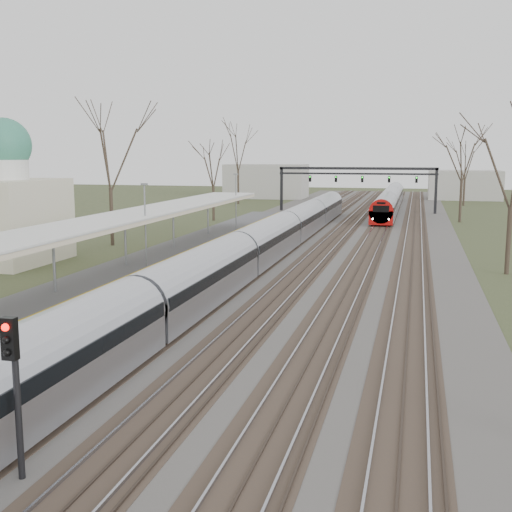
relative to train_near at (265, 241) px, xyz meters
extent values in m
cube|color=#474442|center=(2.50, 11.53, -1.43)|extent=(24.00, 160.00, 0.10)
cube|color=#4C3828|center=(-3.50, 11.53, -1.39)|extent=(2.60, 160.00, 0.06)
cube|color=gray|center=(-4.22, 11.53, -1.32)|extent=(0.07, 160.00, 0.12)
cube|color=gray|center=(-2.78, 11.53, -1.32)|extent=(0.07, 160.00, 0.12)
cube|color=#4C3828|center=(0.00, 11.53, -1.39)|extent=(2.60, 160.00, 0.06)
cube|color=gray|center=(-0.72, 11.53, -1.32)|extent=(0.07, 160.00, 0.12)
cube|color=gray|center=(0.72, 11.53, -1.32)|extent=(0.07, 160.00, 0.12)
cube|color=#4C3828|center=(3.50, 11.53, -1.39)|extent=(2.60, 160.00, 0.06)
cube|color=gray|center=(2.78, 11.53, -1.32)|extent=(0.07, 160.00, 0.12)
cube|color=gray|center=(4.22, 11.53, -1.32)|extent=(0.07, 160.00, 0.12)
cube|color=#4C3828|center=(7.00, 11.53, -1.39)|extent=(2.60, 160.00, 0.06)
cube|color=gray|center=(6.28, 11.53, -1.32)|extent=(0.07, 160.00, 0.12)
cube|color=gray|center=(7.72, 11.53, -1.32)|extent=(0.07, 160.00, 0.12)
cube|color=#4C3828|center=(10.50, 11.53, -1.39)|extent=(2.60, 160.00, 0.06)
cube|color=gray|center=(9.78, 11.53, -1.32)|extent=(0.07, 160.00, 0.12)
cube|color=gray|center=(11.22, 11.53, -1.32)|extent=(0.07, 160.00, 0.12)
cube|color=#9E9B93|center=(-6.55, -5.97, -0.98)|extent=(3.50, 69.00, 1.00)
cylinder|color=slate|center=(-6.55, -17.47, 1.02)|extent=(0.14, 0.14, 3.00)
cylinder|color=slate|center=(-6.55, -9.47, 1.02)|extent=(0.14, 0.14, 3.00)
cylinder|color=slate|center=(-6.55, -1.47, 1.02)|extent=(0.14, 0.14, 3.00)
cylinder|color=slate|center=(-6.55, 6.53, 1.02)|extent=(0.14, 0.14, 3.00)
cube|color=silver|center=(-6.55, -10.47, 2.57)|extent=(4.10, 50.00, 0.12)
cube|color=beige|center=(-6.55, -10.47, 2.40)|extent=(4.10, 50.00, 0.25)
cylinder|color=silver|center=(-17.50, -5.47, 5.72)|extent=(3.20, 3.20, 2.50)
sphere|color=#2F7662|center=(-17.50, -5.47, 6.92)|extent=(3.80, 3.80, 3.80)
cube|color=black|center=(-7.50, 41.53, 1.52)|extent=(0.35, 0.35, 6.00)
cube|color=black|center=(13.00, 41.53, 1.52)|extent=(0.35, 0.35, 6.00)
cube|color=black|center=(2.75, 41.53, 4.42)|extent=(21.00, 0.35, 0.35)
cube|color=black|center=(2.75, 41.53, 3.72)|extent=(21.00, 0.25, 0.25)
cube|color=black|center=(-3.50, 41.33, 3.02)|extent=(0.32, 0.22, 0.85)
sphere|color=#0CFF19|center=(-3.50, 41.19, 3.27)|extent=(0.16, 0.16, 0.16)
cube|color=black|center=(0.00, 41.33, 3.02)|extent=(0.32, 0.22, 0.85)
sphere|color=#0CFF19|center=(0.00, 41.19, 3.27)|extent=(0.16, 0.16, 0.16)
cube|color=black|center=(3.50, 41.33, 3.02)|extent=(0.32, 0.22, 0.85)
sphere|color=#0CFF19|center=(3.50, 41.19, 3.27)|extent=(0.16, 0.16, 0.16)
cube|color=black|center=(7.00, 41.33, 3.02)|extent=(0.32, 0.22, 0.85)
sphere|color=#0CFF19|center=(7.00, 41.19, 3.27)|extent=(0.16, 0.16, 0.16)
cube|color=black|center=(10.50, 41.33, 3.02)|extent=(0.32, 0.22, 0.85)
sphere|color=#0CFF19|center=(10.50, 41.19, 3.27)|extent=(0.16, 0.16, 0.16)
cylinder|color=#2D231C|center=(-14.50, 4.53, 1.00)|extent=(0.30, 0.30, 4.95)
cylinder|color=#2D231C|center=(16.50, -1.47, 0.77)|extent=(0.30, 0.30, 4.50)
cube|color=#A8AAB2|center=(0.00, 0.24, -0.38)|extent=(2.55, 75.00, 1.60)
cylinder|color=#A8AAB2|center=(0.00, 0.24, 0.27)|extent=(2.60, 74.70, 2.60)
cube|color=black|center=(0.00, 0.24, 0.37)|extent=(2.62, 74.40, 0.55)
cube|color=black|center=(0.00, 0.24, -1.30)|extent=(1.80, 74.00, 0.35)
cube|color=#A8AAB2|center=(7.00, 46.51, -0.38)|extent=(2.55, 45.00, 1.60)
cylinder|color=#A8AAB2|center=(7.00, 46.51, 0.27)|extent=(2.60, 44.70, 2.60)
cube|color=black|center=(7.00, 46.51, 0.37)|extent=(2.62, 44.40, 0.55)
cube|color=#A00B09|center=(7.00, 24.11, -0.43)|extent=(2.55, 0.50, 1.50)
cylinder|color=#A00B09|center=(7.00, 24.16, 0.27)|extent=(2.60, 0.60, 2.60)
cube|color=black|center=(7.00, 23.89, 0.57)|extent=(1.70, 0.12, 0.70)
sphere|color=white|center=(6.15, 23.91, -0.53)|extent=(0.22, 0.22, 0.22)
sphere|color=white|center=(7.85, 23.91, -0.53)|extent=(0.22, 0.22, 0.22)
cube|color=black|center=(7.00, 46.51, -1.30)|extent=(1.80, 44.00, 0.35)
cylinder|color=black|center=(1.75, -32.66, 0.52)|extent=(0.16, 0.16, 4.00)
cube|color=black|center=(1.75, -32.81, 2.12)|extent=(0.35, 0.22, 1.00)
sphere|color=#FF0C05|center=(1.75, -32.94, 2.42)|extent=(0.18, 0.18, 0.18)
camera|label=1|loc=(10.68, -45.19, 6.29)|focal=45.00mm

